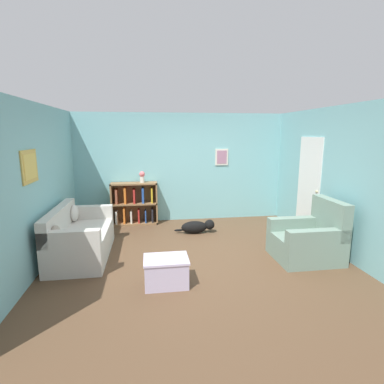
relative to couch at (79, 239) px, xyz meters
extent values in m
plane|color=brown|center=(2.01, -0.17, -0.33)|extent=(14.00, 14.00, 0.00)
cube|color=#7AB7BC|center=(2.01, 2.08, 0.97)|extent=(5.60, 0.10, 2.60)
cube|color=silver|center=(3.01, 2.02, 1.22)|extent=(0.32, 0.02, 0.40)
cube|color=#A37089|center=(3.01, 2.01, 1.22)|extent=(0.24, 0.01, 0.32)
cube|color=#7AB7BC|center=(-0.54, -0.17, 0.97)|extent=(0.10, 5.00, 2.60)
cube|color=gold|center=(-0.47, -0.57, 1.32)|extent=(0.02, 0.56, 0.48)
cube|color=#DBBC56|center=(-0.46, -0.57, 1.32)|extent=(0.01, 0.44, 0.36)
cube|color=#7AB7BC|center=(4.56, -0.17, 0.97)|extent=(0.10, 5.00, 2.60)
cube|color=white|center=(4.50, 0.53, 0.70)|extent=(0.02, 0.84, 2.05)
sphere|color=tan|center=(4.48, 0.18, 0.67)|extent=(0.05, 0.05, 0.05)
cube|color=beige|center=(0.05, 0.00, -0.09)|extent=(0.88, 1.70, 0.47)
cube|color=beige|center=(-0.31, 0.00, 0.35)|extent=(0.16, 1.70, 0.40)
cube|color=beige|center=(0.05, -0.77, 0.27)|extent=(0.88, 0.16, 0.25)
cube|color=beige|center=(0.05, 0.77, 0.27)|extent=(0.88, 0.16, 0.25)
ellipsoid|color=gray|center=(-0.19, -0.60, 0.29)|extent=(0.14, 0.29, 0.29)
ellipsoid|color=beige|center=(-0.19, 0.60, 0.30)|extent=(0.14, 0.32, 0.32)
cube|color=olive|center=(0.36, 1.84, 0.17)|extent=(0.04, 0.34, 0.99)
cube|color=olive|center=(1.40, 1.84, 0.17)|extent=(0.04, 0.34, 0.99)
cube|color=olive|center=(0.88, 2.00, 0.17)|extent=(1.07, 0.02, 0.99)
cube|color=olive|center=(0.88, 1.84, -0.31)|extent=(1.07, 0.34, 0.04)
cube|color=olive|center=(0.88, 1.84, 0.17)|extent=(1.07, 0.34, 0.04)
cube|color=olive|center=(0.88, 1.84, 0.64)|extent=(1.07, 0.34, 0.04)
cube|color=silver|center=(0.45, 1.83, -0.15)|extent=(0.04, 0.26, 0.31)
cube|color=brown|center=(0.47, 1.83, 0.35)|extent=(0.05, 0.26, 0.33)
cube|color=orange|center=(0.63, 1.83, -0.11)|extent=(0.04, 0.26, 0.39)
cube|color=orange|center=(0.67, 1.83, 0.37)|extent=(0.05, 0.26, 0.37)
cube|color=silver|center=(0.79, 1.83, -0.16)|extent=(0.04, 0.26, 0.30)
cube|color=#B22823|center=(0.88, 1.83, 0.35)|extent=(0.05, 0.26, 0.33)
cube|color=#B22823|center=(0.97, 1.83, -0.14)|extent=(0.04, 0.26, 0.34)
cube|color=#234C9E|center=(1.08, 1.83, 0.36)|extent=(0.05, 0.26, 0.36)
cube|color=#234C9E|center=(1.13, 1.83, -0.16)|extent=(0.03, 0.26, 0.31)
cube|color=gold|center=(1.29, 1.83, 0.36)|extent=(0.04, 0.26, 0.35)
cube|color=black|center=(1.29, 1.83, -0.14)|extent=(0.04, 0.26, 0.34)
cube|color=gray|center=(3.83, -0.66, -0.12)|extent=(1.03, 0.91, 0.42)
cube|color=gray|center=(4.26, -0.66, 0.40)|extent=(0.18, 0.91, 0.61)
cube|color=gray|center=(3.83, -1.02, 0.20)|extent=(1.03, 0.18, 0.22)
cube|color=gray|center=(3.83, -0.30, 0.20)|extent=(1.03, 0.18, 0.22)
cube|color=#BCB2D1|center=(1.43, -1.22, -0.13)|extent=(0.60, 0.43, 0.40)
cube|color=silver|center=(1.43, -1.22, 0.06)|extent=(0.63, 0.46, 0.03)
ellipsoid|color=black|center=(2.17, 0.94, -0.19)|extent=(0.56, 0.24, 0.27)
sphere|color=black|center=(2.50, 0.94, -0.15)|extent=(0.22, 0.22, 0.22)
ellipsoid|color=black|center=(1.84, 0.98, -0.26)|extent=(0.20, 0.05, 0.05)
cylinder|color=silver|center=(1.07, 1.84, 0.73)|extent=(0.10, 0.10, 0.14)
sphere|color=#E06B70|center=(1.07, 1.84, 0.86)|extent=(0.13, 0.13, 0.13)
camera|label=1|loc=(1.22, -5.16, 1.79)|focal=28.00mm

